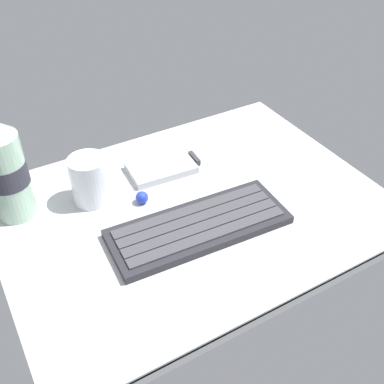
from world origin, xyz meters
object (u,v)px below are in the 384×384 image
(handheld_device, at_px, (164,167))
(juice_cup, at_px, (90,182))
(trackball_mouse, at_px, (142,197))
(water_bottle, at_px, (5,169))
(keyboard, at_px, (199,226))

(handheld_device, height_order, juice_cup, juice_cup)
(handheld_device, relative_size, trackball_mouse, 5.98)
(water_bottle, bearing_deg, juice_cup, -14.31)
(keyboard, bearing_deg, water_bottle, 142.14)
(juice_cup, xyz_separation_m, trackball_mouse, (0.07, -0.05, -0.03))
(juice_cup, xyz_separation_m, water_bottle, (-0.12, 0.03, 0.05))
(handheld_device, bearing_deg, trackball_mouse, -139.73)
(keyboard, xyz_separation_m, juice_cup, (-0.12, 0.16, 0.03))
(handheld_device, bearing_deg, water_bottle, 176.61)
(keyboard, xyz_separation_m, water_bottle, (-0.24, 0.19, 0.08))
(handheld_device, distance_m, water_bottle, 0.28)
(keyboard, relative_size, handheld_device, 2.25)
(keyboard, relative_size, juice_cup, 3.48)
(keyboard, distance_m, juice_cup, 0.20)
(water_bottle, distance_m, trackball_mouse, 0.22)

